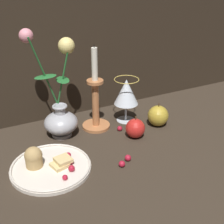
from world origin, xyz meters
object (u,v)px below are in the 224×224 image
at_px(apple_beside_vase, 158,116).
at_px(apple_near_glass, 135,128).
at_px(candlestick, 97,103).
at_px(plate_with_pastries, 48,165).
at_px(vase, 60,109).
at_px(wine_glass, 126,93).

distance_m(apple_beside_vase, apple_near_glass, 0.12).
bearing_deg(candlestick, apple_beside_vase, -23.30).
relative_size(plate_with_pastries, apple_beside_vase, 2.65).
xyz_separation_m(plate_with_pastries, apple_near_glass, (0.31, 0.05, 0.02)).
height_order(plate_with_pastries, candlestick, candlestick).
bearing_deg(candlestick, apple_near_glass, -54.73).
relative_size(candlestick, apple_beside_vase, 3.43).
bearing_deg(vase, apple_near_glass, -29.64).
bearing_deg(plate_with_pastries, vase, 60.65).
bearing_deg(candlestick, vase, 178.36).
bearing_deg(apple_beside_vase, vase, 164.87).
bearing_deg(apple_beside_vase, apple_near_glass, -163.67).
relative_size(plate_with_pastries, candlestick, 0.77).
xyz_separation_m(plate_with_pastries, apple_beside_vase, (0.42, 0.08, 0.02)).
height_order(wine_glass, candlestick, candlestick).
relative_size(wine_glass, candlestick, 0.55).
xyz_separation_m(vase, apple_beside_vase, (0.32, -0.09, -0.06)).
distance_m(vase, plate_with_pastries, 0.21).
distance_m(wine_glass, apple_near_glass, 0.14).
bearing_deg(vase, apple_beside_vase, -15.13).
relative_size(wine_glass, apple_near_glass, 2.09).
bearing_deg(apple_beside_vase, wine_glass, 135.14).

